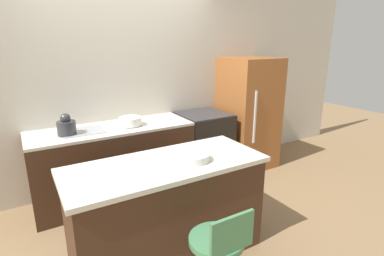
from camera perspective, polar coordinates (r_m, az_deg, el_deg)
name	(u,v)px	position (r m, az deg, el deg)	size (l,w,h in m)	color
ground_plane	(149,202)	(3.70, -8.18, -13.78)	(14.00, 14.00, 0.00)	#8E704C
wall_back	(123,86)	(3.90, -12.96, 7.88)	(8.00, 0.06, 2.60)	beige
back_counter	(115,163)	(3.72, -14.47, -6.39)	(1.84, 0.64, 0.89)	#422819
kitchen_island	(167,209)	(2.69, -4.72, -15.21)	(1.67, 0.70, 0.88)	#422819
oven_range	(203,144)	(4.20, 2.17, -3.14)	(0.66, 0.66, 0.89)	black
refrigerator	(248,113)	(4.52, 10.63, 2.79)	(0.72, 0.73, 1.61)	#995628
kettle	(66,126)	(3.42, -22.82, 0.35)	(0.19, 0.19, 0.23)	#333338
mixing_bowl	(130,121)	(3.58, -11.66, 1.30)	(0.26, 0.26, 0.09)	white
fruit_bowl	(193,157)	(2.51, 0.16, -5.55)	(0.28, 0.28, 0.06)	white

